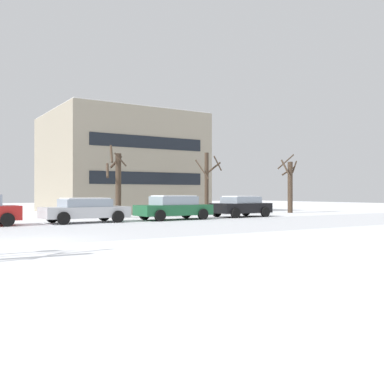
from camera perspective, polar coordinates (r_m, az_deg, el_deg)
name	(u,v)px	position (r m, az deg, el deg)	size (l,w,h in m)	color
ground_plane	(26,243)	(15.24, -20.20, -6.00)	(120.00, 120.00, 0.00)	white
road_surface	(8,235)	(18.23, -22.22, -5.02)	(80.00, 8.12, 0.00)	silver
parked_car_silver	(85,210)	(24.41, -13.31, -2.18)	(4.51, 2.17, 1.31)	silver
parked_car_green	(174,207)	(26.44, -2.31, -1.93)	(4.50, 2.14, 1.43)	#1E6038
parked_car_black	(241,206)	(29.72, 6.18, -1.77)	(3.89, 2.24, 1.37)	black
tree_far_mid	(290,185)	(36.55, 12.22, 0.88)	(1.47, 1.48, 4.71)	#423326
tree_far_right	(117,182)	(28.74, -9.40, 1.26)	(1.36, 1.39, 4.60)	#423326
tree_far_left	(207,182)	(32.21, 1.93, 1.31)	(1.99, 2.08, 4.43)	#423326
building_far_right	(119,164)	(38.22, -9.12, 3.54)	(11.28, 10.80, 8.02)	#9E937F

